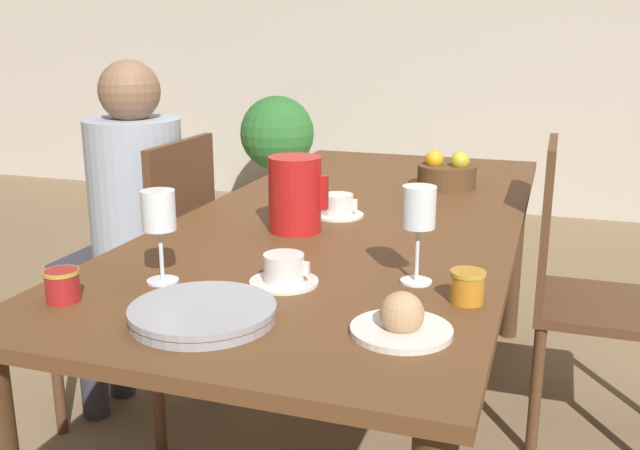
# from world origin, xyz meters

# --- Properties ---
(ground_plane) EXTENTS (20.00, 20.00, 0.00)m
(ground_plane) POSITION_xyz_m (0.00, 0.00, 0.00)
(ground_plane) COLOR #7F6647
(wall_back) EXTENTS (10.00, 0.06, 2.60)m
(wall_back) POSITION_xyz_m (0.00, 3.26, 1.30)
(wall_back) COLOR beige
(wall_back) RESTS_ON ground_plane
(dining_table) EXTENTS (0.94, 2.15, 0.75)m
(dining_table) POSITION_xyz_m (0.00, 0.00, 0.67)
(dining_table) COLOR brown
(dining_table) RESTS_ON ground_plane
(chair_person_side) EXTENTS (0.42, 0.42, 0.95)m
(chair_person_side) POSITION_xyz_m (-0.66, -0.06, 0.50)
(chair_person_side) COLOR #51331E
(chair_person_side) RESTS_ON ground_plane
(chair_opposite) EXTENTS (0.42, 0.42, 0.95)m
(chair_opposite) POSITION_xyz_m (0.66, 0.29, 0.50)
(chair_opposite) COLOR #51331E
(chair_opposite) RESTS_ON ground_plane
(person_seated) EXTENTS (0.39, 0.41, 1.19)m
(person_seated) POSITION_xyz_m (-0.75, -0.04, 0.71)
(person_seated) COLOR #33333D
(person_seated) RESTS_ON ground_plane
(red_pitcher) EXTENTS (0.16, 0.14, 0.20)m
(red_pitcher) POSITION_xyz_m (-0.10, -0.22, 0.86)
(red_pitcher) COLOR red
(red_pitcher) RESTS_ON dining_table
(wine_glass_water) EXTENTS (0.07, 0.07, 0.20)m
(wine_glass_water) POSITION_xyz_m (-0.23, -0.69, 0.90)
(wine_glass_water) COLOR white
(wine_glass_water) RESTS_ON dining_table
(wine_glass_juice) EXTENTS (0.07, 0.07, 0.21)m
(wine_glass_juice) POSITION_xyz_m (0.28, -0.53, 0.91)
(wine_glass_juice) COLOR white
(wine_glass_juice) RESTS_ON dining_table
(teacup_near_person) EXTENTS (0.15, 0.15, 0.07)m
(teacup_near_person) POSITION_xyz_m (0.02, -0.62, 0.78)
(teacup_near_person) COLOR silver
(teacup_near_person) RESTS_ON dining_table
(teacup_across) EXTENTS (0.15, 0.15, 0.07)m
(teacup_across) POSITION_xyz_m (-0.04, -0.04, 0.78)
(teacup_across) COLOR silver
(teacup_across) RESTS_ON dining_table
(serving_tray) EXTENTS (0.27, 0.27, 0.03)m
(serving_tray) POSITION_xyz_m (-0.05, -0.86, 0.77)
(serving_tray) COLOR #9E9EA3
(serving_tray) RESTS_ON dining_table
(bread_plate) EXTENTS (0.18, 0.18, 0.08)m
(bread_plate) POSITION_xyz_m (0.31, -0.80, 0.78)
(bread_plate) COLOR silver
(bread_plate) RESTS_ON dining_table
(jam_jar_amber) EXTENTS (0.07, 0.07, 0.06)m
(jam_jar_amber) POSITION_xyz_m (0.40, -0.61, 0.79)
(jam_jar_amber) COLOR #C67A1E
(jam_jar_amber) RESTS_ON dining_table
(jam_jar_red) EXTENTS (0.07, 0.07, 0.06)m
(jam_jar_red) POSITION_xyz_m (-0.36, -0.86, 0.79)
(jam_jar_red) COLOR #A81E1E
(jam_jar_red) RESTS_ON dining_table
(fruit_bowl) EXTENTS (0.20, 0.20, 0.13)m
(fruit_bowl) POSITION_xyz_m (0.20, 0.45, 0.80)
(fruit_bowl) COLOR brown
(fruit_bowl) RESTS_ON dining_table
(potted_plant) EXTENTS (0.52, 0.52, 0.84)m
(potted_plant) POSITION_xyz_m (-1.32, 2.68, 0.55)
(potted_plant) COLOR #A8603D
(potted_plant) RESTS_ON ground_plane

